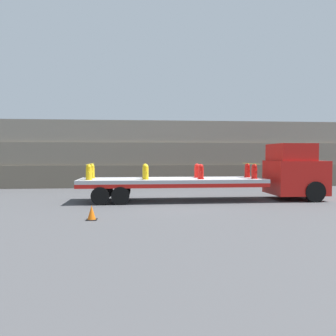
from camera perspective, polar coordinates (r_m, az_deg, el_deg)
The scene contains 15 objects.
ground_plane at distance 17.69m, azimuth 0.76°, elevation -5.73°, with size 120.00×120.00×0.00m, color #474749.
rock_cliff at distance 26.38m, azimuth -1.28°, elevation 2.46°, with size 60.00×3.30×5.10m.
truck_cab at distance 19.53m, azimuth 21.41°, elevation -0.60°, with size 2.78×2.68×3.08m.
flatbed_trailer at distance 17.53m, azimuth -0.92°, elevation -2.53°, with size 9.85×2.62×1.21m.
fire_hydrant_yellow_near_0 at distance 17.07m, azimuth -13.64°, elevation -0.75°, with size 0.37×0.57×0.78m.
fire_hydrant_yellow_far_0 at distance 18.16m, azimuth -13.13°, elevation -0.57°, with size 0.37×0.57×0.78m.
fire_hydrant_yellow_near_1 at distance 16.89m, azimuth -3.91°, elevation -0.72°, with size 0.37×0.57×0.78m.
fire_hydrant_yellow_far_1 at distance 18.00m, azimuth -4.00°, elevation -0.54°, with size 0.37×0.57×0.78m.
fire_hydrant_red_near_2 at distance 17.21m, azimuth 5.74°, elevation -0.67°, with size 0.37×0.57×0.78m.
fire_hydrant_red_far_2 at distance 18.29m, azimuth 5.07°, elevation -0.50°, with size 0.37×0.57×0.78m.
fire_hydrant_red_near_3 at distance 17.98m, azimuth 14.79°, elevation -0.61°, with size 0.37×0.57×0.78m.
fire_hydrant_red_far_3 at distance 19.02m, azimuth 13.65°, elevation -0.45°, with size 0.37×0.57×0.78m.
cargo_strap_rear at distance 17.60m, azimuth -13.39°, elevation 0.69°, with size 0.05×2.72×0.01m.
cargo_strap_middle at distance 18.49m, azimuth 14.22°, elevation 0.75°, with size 0.05×2.72×0.01m.
traffic_cone at distance 12.84m, azimuth -13.16°, elevation -7.61°, with size 0.40×0.40×0.56m.
Camera 1 is at (-1.85, -17.42, 2.46)m, focal length 35.00 mm.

